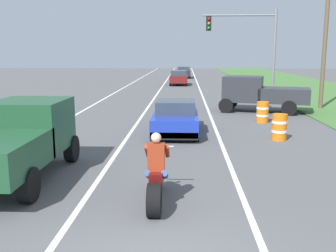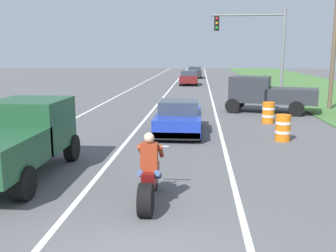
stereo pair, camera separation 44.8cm
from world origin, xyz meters
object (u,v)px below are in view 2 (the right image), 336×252
(distant_car_far_ahead, at_px, (189,78))
(pickup_truck_right_shoulder_dark_grey, at_px, (267,93))
(motorcycle_with_rider, at_px, (149,179))
(sports_car_blue, at_px, (179,118))
(traffic_light_mast_near, at_px, (260,41))
(pickup_truck_left_lane_dark_green, at_px, (17,137))
(construction_barrel_nearest, at_px, (283,128))
(construction_barrel_mid, at_px, (268,113))
(distant_car_further_ahead, at_px, (195,72))

(distant_car_far_ahead, bearing_deg, pickup_truck_right_shoulder_dark_grey, -75.37)
(motorcycle_with_rider, xyz_separation_m, distant_car_far_ahead, (-0.07, 32.54, 0.18))
(motorcycle_with_rider, xyz_separation_m, sports_car_blue, (0.22, 7.90, 0.04))
(pickup_truck_right_shoulder_dark_grey, bearing_deg, sports_car_blue, -126.88)
(traffic_light_mast_near, bearing_deg, motorcycle_with_rider, -105.36)
(traffic_light_mast_near, height_order, distant_car_far_ahead, traffic_light_mast_near)
(pickup_truck_left_lane_dark_green, relative_size, pickup_truck_right_shoulder_dark_grey, 0.93)
(construction_barrel_nearest, bearing_deg, motorcycle_with_rider, -122.06)
(pickup_truck_left_lane_dark_green, distance_m, construction_barrel_nearest, 9.39)
(pickup_truck_left_lane_dark_green, xyz_separation_m, construction_barrel_nearest, (7.91, 5.03, -0.60))
(pickup_truck_right_shoulder_dark_grey, distance_m, traffic_light_mast_near, 4.62)
(construction_barrel_mid, bearing_deg, distant_car_further_ahead, 96.60)
(sports_car_blue, height_order, distant_car_further_ahead, distant_car_further_ahead)
(sports_car_blue, height_order, construction_barrel_nearest, sports_car_blue)
(pickup_truck_left_lane_dark_green, relative_size, distant_car_far_ahead, 1.20)
(construction_barrel_mid, bearing_deg, pickup_truck_left_lane_dark_green, -132.18)
(construction_barrel_nearest, xyz_separation_m, distant_car_further_ahead, (-3.80, 37.52, 0.27))
(sports_car_blue, height_order, pickup_truck_right_shoulder_dark_grey, pickup_truck_right_shoulder_dark_grey)
(distant_car_further_ahead, bearing_deg, motorcycle_with_rider, -90.51)
(pickup_truck_right_shoulder_dark_grey, bearing_deg, pickup_truck_left_lane_dark_green, -124.64)
(motorcycle_with_rider, xyz_separation_m, pickup_truck_right_shoulder_dark_grey, (4.78, 13.97, 0.51))
(sports_car_blue, bearing_deg, pickup_truck_right_shoulder_dark_grey, 53.12)
(construction_barrel_nearest, relative_size, distant_car_further_ahead, 0.25)
(pickup_truck_left_lane_dark_green, relative_size, construction_barrel_nearest, 4.80)
(sports_car_blue, distance_m, distant_car_further_ahead, 36.33)
(traffic_light_mast_near, bearing_deg, distant_car_far_ahead, 108.10)
(pickup_truck_left_lane_dark_green, distance_m, construction_barrel_mid, 11.95)
(pickup_truck_right_shoulder_dark_grey, relative_size, distant_car_further_ahead, 1.29)
(motorcycle_with_rider, distance_m, sports_car_blue, 7.90)
(construction_barrel_nearest, height_order, distant_car_far_ahead, distant_car_far_ahead)
(motorcycle_with_rider, bearing_deg, construction_barrel_nearest, 57.94)
(construction_barrel_mid, distance_m, distant_car_further_ahead, 33.93)
(sports_car_blue, relative_size, traffic_light_mast_near, 0.72)
(construction_barrel_mid, relative_size, distant_car_far_ahead, 0.25)
(pickup_truck_right_shoulder_dark_grey, bearing_deg, distant_car_far_ahead, 104.63)
(construction_barrel_mid, bearing_deg, motorcycle_with_rider, -112.22)
(pickup_truck_right_shoulder_dark_grey, height_order, construction_barrel_mid, pickup_truck_right_shoulder_dark_grey)
(construction_barrel_nearest, height_order, construction_barrel_mid, same)
(distant_car_far_ahead, bearing_deg, pickup_truck_left_lane_dark_green, -96.73)
(motorcycle_with_rider, height_order, distant_car_far_ahead, motorcycle_with_rider)
(pickup_truck_left_lane_dark_green, distance_m, traffic_light_mast_near, 18.26)
(motorcycle_with_rider, bearing_deg, distant_car_far_ahead, 90.13)
(construction_barrel_nearest, bearing_deg, distant_car_further_ahead, 95.79)
(construction_barrel_mid, bearing_deg, construction_barrel_nearest, -91.49)
(sports_car_blue, distance_m, construction_barrel_mid, 4.85)
(motorcycle_with_rider, height_order, pickup_truck_right_shoulder_dark_grey, pickup_truck_right_shoulder_dark_grey)
(pickup_truck_left_lane_dark_green, bearing_deg, motorcycle_with_rider, -24.29)
(distant_car_further_ahead, bearing_deg, pickup_truck_left_lane_dark_green, -95.52)
(motorcycle_with_rider, relative_size, construction_barrel_mid, 2.21)
(construction_barrel_mid, bearing_deg, sports_car_blue, -147.23)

